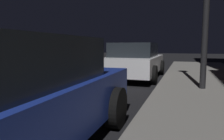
# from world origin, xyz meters

# --- Properties ---
(car_blue) EXTENTS (2.03, 4.06, 1.43)m
(car_blue) POSITION_xyz_m (2.85, 3.38, 0.70)
(car_blue) COLOR navy
(car_blue) RESTS_ON ground
(car_white) EXTENTS (2.05, 4.12, 1.43)m
(car_white) POSITION_xyz_m (2.85, 9.96, 0.72)
(car_white) COLOR silver
(car_white) RESTS_ON ground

